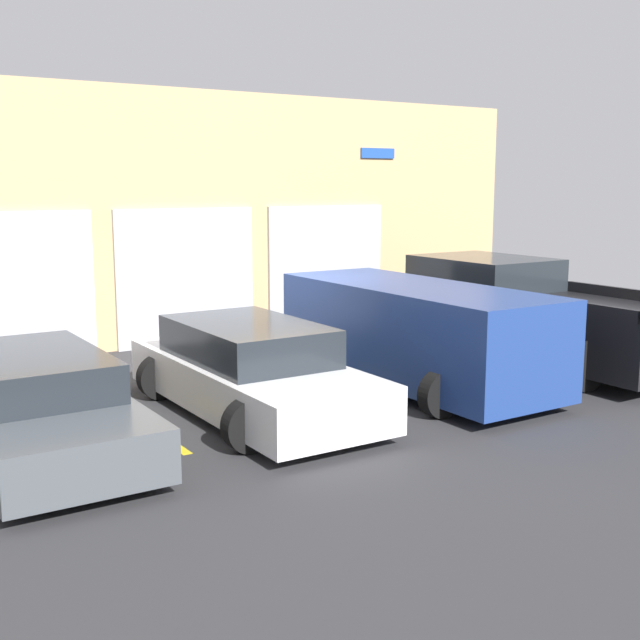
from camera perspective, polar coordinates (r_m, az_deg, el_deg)
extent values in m
plane|color=#2D2D30|center=(13.52, -3.55, -3.67)|extent=(28.00, 28.00, 0.00)
cube|color=tan|center=(16.14, -9.40, 7.19)|extent=(16.03, 0.60, 4.90)
cube|color=#ADADB2|center=(14.87, -21.06, 2.11)|extent=(2.85, 0.08, 2.65)
cube|color=#ADADB2|center=(15.83, -9.47, 3.05)|extent=(2.85, 0.08, 2.65)
cube|color=#ADADB2|center=(17.36, 0.46, 3.76)|extent=(2.85, 0.08, 2.65)
cube|color=#1E4799|center=(18.07, 4.13, 11.75)|extent=(0.90, 0.03, 0.22)
cube|color=black|center=(14.45, 15.54, -0.28)|extent=(2.00, 5.34, 0.96)
cube|color=#1E2328|center=(15.35, 11.59, 3.34)|extent=(1.84, 2.41, 0.57)
cube|color=black|center=(12.87, 16.77, 1.05)|extent=(0.08, 2.94, 0.18)
cube|color=black|center=(14.37, 21.78, 1.63)|extent=(0.08, 2.94, 0.18)
cylinder|color=black|center=(15.04, 8.53, -0.79)|extent=(0.82, 0.22, 0.82)
cylinder|color=black|center=(16.26, 13.26, -0.16)|extent=(0.82, 0.22, 0.82)
cylinder|color=black|center=(12.79, 18.33, -3.04)|extent=(0.82, 0.22, 0.82)
cube|color=white|center=(11.01, -4.87, -4.39)|extent=(1.78, 4.53, 0.60)
cube|color=#1E2328|center=(10.98, -5.19, -1.46)|extent=(1.57, 2.49, 0.51)
cylinder|color=black|center=(11.97, -11.33, -4.00)|extent=(0.65, 0.22, 0.65)
cylinder|color=black|center=(12.60, -4.71, -3.16)|extent=(0.65, 0.22, 0.65)
cylinder|color=black|center=(9.49, -5.06, -7.47)|extent=(0.65, 0.22, 0.65)
cylinder|color=black|center=(10.27, 2.71, -6.10)|extent=(0.65, 0.22, 0.65)
cube|color=navy|center=(12.47, 6.78, -0.76)|extent=(1.82, 4.95, 1.42)
cube|color=#1E2328|center=(14.33, 0.65, 2.57)|extent=(1.64, 0.06, 0.28)
cylinder|color=black|center=(13.33, -0.13, -2.41)|extent=(0.65, 0.22, 0.65)
cylinder|color=black|center=(14.24, 5.30, -1.67)|extent=(0.65, 0.22, 0.65)
cylinder|color=black|center=(10.94, 8.58, -5.22)|extent=(0.65, 0.22, 0.65)
cylinder|color=black|center=(12.03, 14.35, -4.06)|extent=(0.65, 0.22, 0.65)
cube|color=#474C51|center=(10.06, -19.49, -6.39)|extent=(1.72, 4.54, 0.57)
cube|color=#1E2328|center=(10.04, -19.80, -3.43)|extent=(1.51, 2.50, 0.45)
cylinder|color=black|center=(11.58, -17.47, -4.75)|extent=(0.64, 0.22, 0.64)
cylinder|color=black|center=(8.99, -12.65, -8.69)|extent=(0.64, 0.22, 0.64)
cube|color=gold|center=(10.56, -11.75, -7.67)|extent=(0.12, 2.20, 0.01)
cube|color=gold|center=(11.83, 1.31, -5.59)|extent=(0.12, 2.20, 0.01)
cube|color=gold|center=(13.58, 11.37, -3.77)|extent=(0.12, 2.20, 0.01)
cube|color=gold|center=(15.66, 18.92, -2.32)|extent=(0.12, 2.20, 0.01)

